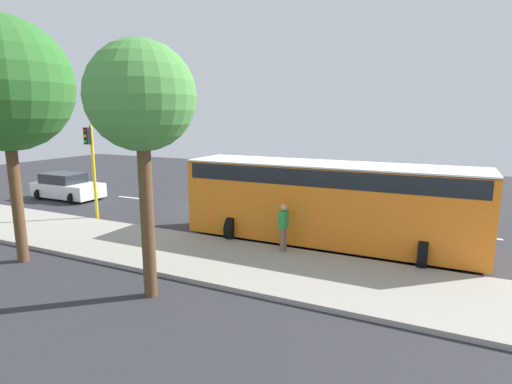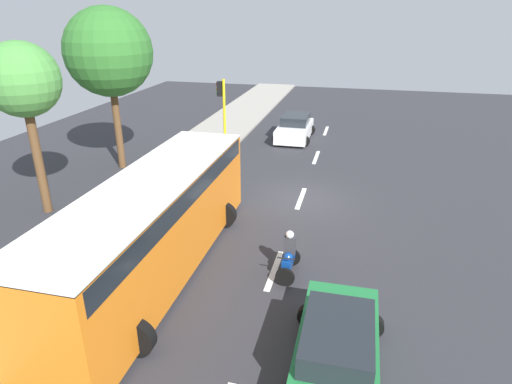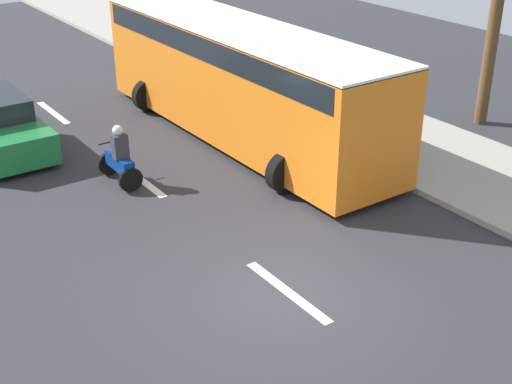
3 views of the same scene
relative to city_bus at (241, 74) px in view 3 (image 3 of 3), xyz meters
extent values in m
cube|color=#2D2D33|center=(-3.64, -6.94, -1.90)|extent=(40.00, 60.00, 0.10)
cube|color=white|center=(-3.64, -6.94, -1.84)|extent=(0.20, 2.40, 0.01)
cube|color=white|center=(-3.64, -0.94, -1.84)|extent=(0.20, 2.40, 0.01)
cube|color=white|center=(-3.64, 5.06, -1.84)|extent=(0.20, 2.40, 0.01)
cube|color=#1E7238|center=(-5.88, 2.86, -1.29)|extent=(1.82, 4.16, 0.80)
cylinder|color=black|center=(-5.08, 1.49, -1.53)|extent=(0.64, 0.22, 0.64)
cylinder|color=black|center=(-5.08, 4.24, -1.53)|extent=(0.64, 0.22, 0.64)
cube|color=orange|center=(0.00, 0.00, -0.20)|extent=(2.50, 11.00, 2.90)
cube|color=black|center=(0.00, 0.00, 0.90)|extent=(2.52, 10.56, 0.60)
cube|color=white|center=(0.00, 0.00, 1.27)|extent=(2.50, 11.00, 0.08)
cylinder|color=black|center=(-1.10, 3.52, -1.35)|extent=(1.00, 0.30, 1.00)
cylinder|color=black|center=(1.10, 3.52, -1.35)|extent=(1.00, 0.30, 1.00)
cylinder|color=black|center=(-1.10, -3.52, -1.35)|extent=(1.00, 0.30, 1.00)
cylinder|color=black|center=(1.10, -3.52, -1.35)|extent=(1.00, 0.30, 1.00)
cylinder|color=black|center=(-4.11, -0.19, -1.55)|extent=(0.60, 0.10, 0.60)
cylinder|color=black|center=(-4.11, -1.39, -1.55)|extent=(0.60, 0.10, 0.60)
cube|color=navy|center=(-4.11, -0.84, -1.30)|extent=(0.28, 1.10, 0.36)
sphere|color=navy|center=(-4.11, -0.64, -1.12)|extent=(0.32, 0.32, 0.32)
cylinder|color=black|center=(-4.11, -0.29, -0.95)|extent=(0.55, 0.04, 0.04)
cube|color=#333338|center=(-4.11, -0.94, -0.85)|extent=(0.36, 0.24, 0.60)
sphere|color=silver|center=(-4.11, -0.89, -0.45)|extent=(0.26, 0.26, 0.26)
cylinder|color=#72604C|center=(1.68, -1.09, -1.27)|extent=(0.16, 0.16, 0.85)
cylinder|color=#72604C|center=(1.88, -1.09, -1.27)|extent=(0.16, 0.16, 0.85)
cube|color=#268C3F|center=(1.78, -1.09, -0.55)|extent=(0.40, 0.24, 0.60)
sphere|color=tan|center=(1.78, -1.09, -0.12)|extent=(0.22, 0.22, 0.22)
cylinder|color=brown|center=(6.50, -3.15, 0.37)|extent=(0.36, 0.36, 4.42)
camera|label=1|loc=(14.71, 4.02, 3.08)|focal=28.36mm
camera|label=2|loc=(-5.94, 11.06, 6.05)|focal=30.90mm
camera|label=3|loc=(-10.41, -15.55, 5.59)|focal=49.50mm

